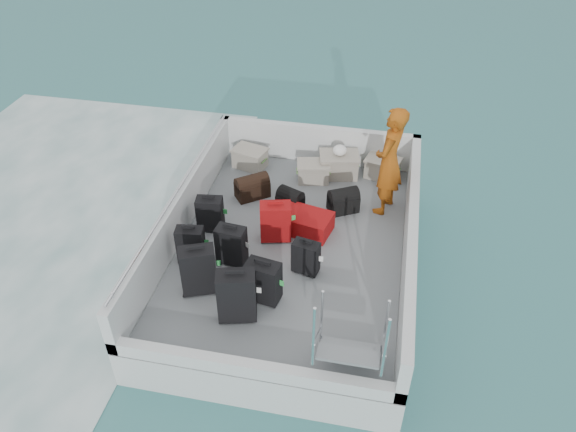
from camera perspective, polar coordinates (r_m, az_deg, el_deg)
name	(u,v)px	position (r m, az deg, el deg)	size (l,w,h in m)	color
ground	(292,273)	(8.94, 0.37, -5.82)	(160.00, 160.00, 0.00)	#195458
wake_foam	(18,235)	(10.72, -25.71, -1.72)	(10.00, 10.00, 0.00)	white
ferry_hull	(292,259)	(8.73, 0.37, -4.39)	(3.60, 5.00, 0.60)	silver
deck	(292,244)	(8.53, 0.38, -2.84)	(3.30, 4.70, 0.02)	slate
deck_fittings	(311,241)	(8.00, 2.38, -2.54)	(3.60, 5.00, 0.90)	silver
suitcase_0	(198,271)	(7.63, -9.09, -5.51)	(0.47, 0.27, 0.73)	black
suitcase_1	(191,245)	(8.16, -9.84, -2.95)	(0.39, 0.22, 0.59)	black
suitcase_2	(210,214)	(8.70, -7.91, 0.17)	(0.40, 0.24, 0.58)	black
suitcase_3	(237,296)	(7.22, -5.23, -8.13)	(0.49, 0.29, 0.75)	black
suitcase_4	(231,246)	(8.05, -5.77, -3.01)	(0.41, 0.25, 0.61)	black
suitcase_5	(276,222)	(8.42, -1.27, -0.63)	(0.46, 0.27, 0.63)	#9E0E0C
suitcase_6	(263,282)	(7.47, -2.53, -6.73)	(0.45, 0.27, 0.62)	black
suitcase_7	(306,258)	(7.89, 1.83, -4.27)	(0.37, 0.21, 0.52)	black
suitcase_8	(306,222)	(8.68, 1.82, -0.66)	(0.51, 0.78, 0.31)	#9E0E0C
duffel_0	(252,189)	(9.42, -3.65, 2.80)	(0.55, 0.30, 0.32)	black
duffel_1	(290,202)	(9.08, 0.22, 1.41)	(0.39, 0.30, 0.32)	black
duffel_2	(343,202)	(9.13, 5.64, 1.40)	(0.47, 0.30, 0.32)	black
crate_0	(250,159)	(10.20, -3.88, 5.83)	(0.55, 0.38, 0.33)	#A69D90
crate_1	(313,172)	(9.82, 2.59, 4.45)	(0.53, 0.37, 0.32)	#A69D90
crate_2	(339,166)	(9.97, 5.18, 5.12)	(0.64, 0.44, 0.39)	#A69D90
crate_3	(382,169)	(10.03, 9.56, 4.77)	(0.55, 0.38, 0.33)	#A69D90
yellow_bag	(392,170)	(10.14, 10.51, 4.64)	(0.28, 0.26, 0.22)	gold
white_bag	(340,152)	(9.82, 5.27, 6.52)	(0.24, 0.24, 0.18)	white
passenger	(389,161)	(8.85, 10.23, 5.48)	(0.67, 0.43, 1.81)	orange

